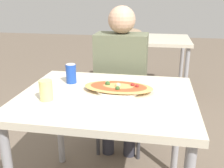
{
  "coord_description": "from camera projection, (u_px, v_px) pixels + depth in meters",
  "views": [
    {
      "loc": [
        0.28,
        -1.37,
        1.31
      ],
      "look_at": [
        0.03,
        0.02,
        0.82
      ],
      "focal_mm": 42.0,
      "sensor_mm": 36.0,
      "label": 1
    }
  ],
  "objects": [
    {
      "name": "drink_glass",
      "position": [
        46.0,
        90.0,
        1.41
      ],
      "size": [
        0.07,
        0.07,
        0.11
      ],
      "color": "#E0DB7F",
      "rests_on": "dining_table"
    },
    {
      "name": "pizza_main",
      "position": [
        118.0,
        88.0,
        1.56
      ],
      "size": [
        0.42,
        0.26,
        0.06
      ],
      "color": "white",
      "rests_on": "dining_table"
    },
    {
      "name": "dining_table",
      "position": [
        106.0,
        109.0,
        1.53
      ],
      "size": [
        1.0,
        0.82,
        0.76
      ],
      "color": "beige",
      "rests_on": "ground_plane"
    },
    {
      "name": "soda_can",
      "position": [
        71.0,
        74.0,
        1.69
      ],
      "size": [
        0.07,
        0.07,
        0.12
      ],
      "color": "#1E47B2",
      "rests_on": "dining_table"
    },
    {
      "name": "chair_far_seated",
      "position": [
        122.0,
        93.0,
        2.28
      ],
      "size": [
        0.4,
        0.4,
        0.84
      ],
      "rotation": [
        0.0,
        0.0,
        3.14
      ],
      "color": "#4C4C4C",
      "rests_on": "ground_plane"
    },
    {
      "name": "person_seated",
      "position": [
        121.0,
        71.0,
        2.1
      ],
      "size": [
        0.41,
        0.27,
        1.22
      ],
      "rotation": [
        0.0,
        0.0,
        3.14
      ],
      "color": "#2D2D38",
      "rests_on": "ground_plane"
    },
    {
      "name": "background_table",
      "position": [
        143.0,
        42.0,
        3.42
      ],
      "size": [
        1.1,
        0.8,
        0.88
      ],
      "color": "beige",
      "rests_on": "ground_plane"
    }
  ]
}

